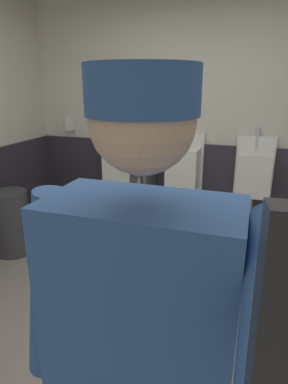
{
  "coord_description": "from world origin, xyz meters",
  "views": [
    {
      "loc": [
        0.61,
        -1.81,
        1.68
      ],
      "look_at": [
        0.2,
        -0.58,
        1.25
      ],
      "focal_mm": 30.99,
      "sensor_mm": 36.0,
      "label": 1
    }
  ],
  "objects_px": {
    "person": "(142,361)",
    "soap_dispenser": "(70,123)",
    "urinal_middle": "(184,168)",
    "urinal_left": "(122,163)",
    "trash_bin": "(12,223)",
    "urinal_right": "(254,173)"
  },
  "relations": [
    {
      "from": "person",
      "to": "trash_bin",
      "type": "xyz_separation_m",
      "value": [
        -2.05,
        1.88,
        -0.68
      ]
    },
    {
      "from": "urinal_middle",
      "to": "urinal_right",
      "type": "height_order",
      "value": "same"
    },
    {
      "from": "urinal_left",
      "to": "urinal_right",
      "type": "bearing_deg",
      "value": 0.0
    },
    {
      "from": "urinal_middle",
      "to": "trash_bin",
      "type": "relative_size",
      "value": 1.87
    },
    {
      "from": "urinal_left",
      "to": "trash_bin",
      "type": "bearing_deg",
      "value": -126.63
    },
    {
      "from": "urinal_right",
      "to": "person",
      "type": "relative_size",
      "value": 0.72
    },
    {
      "from": "person",
      "to": "urinal_middle",
      "type": "bearing_deg",
      "value": 99.84
    },
    {
      "from": "urinal_left",
      "to": "urinal_middle",
      "type": "height_order",
      "value": "same"
    },
    {
      "from": "urinal_left",
      "to": "urinal_right",
      "type": "relative_size",
      "value": 1.0
    },
    {
      "from": "person",
      "to": "soap_dispenser",
      "type": "xyz_separation_m",
      "value": [
        -2.0,
        3.06,
        0.2
      ]
    },
    {
      "from": "person",
      "to": "trash_bin",
      "type": "height_order",
      "value": "person"
    },
    {
      "from": "urinal_left",
      "to": "urinal_middle",
      "type": "xyz_separation_m",
      "value": [
        0.75,
        0.0,
        0.0
      ]
    },
    {
      "from": "urinal_left",
      "to": "urinal_middle",
      "type": "relative_size",
      "value": 1.0
    },
    {
      "from": "urinal_right",
      "to": "urinal_left",
      "type": "bearing_deg",
      "value": 180.0
    },
    {
      "from": "urinal_middle",
      "to": "soap_dispenser",
      "type": "xyz_separation_m",
      "value": [
        -1.49,
        0.12,
        0.43
      ]
    },
    {
      "from": "trash_bin",
      "to": "urinal_right",
      "type": "bearing_deg",
      "value": 24.81
    },
    {
      "from": "urinal_left",
      "to": "urinal_middle",
      "type": "distance_m",
      "value": 0.75
    },
    {
      "from": "urinal_middle",
      "to": "person",
      "type": "height_order",
      "value": "person"
    },
    {
      "from": "urinal_left",
      "to": "soap_dispenser",
      "type": "distance_m",
      "value": 0.86
    },
    {
      "from": "trash_bin",
      "to": "soap_dispenser",
      "type": "xyz_separation_m",
      "value": [
        0.05,
        1.18,
        0.88
      ]
    },
    {
      "from": "urinal_middle",
      "to": "urinal_right",
      "type": "relative_size",
      "value": 1.0
    },
    {
      "from": "urinal_right",
      "to": "soap_dispenser",
      "type": "xyz_separation_m",
      "value": [
        -2.24,
        0.12,
        0.43
      ]
    }
  ]
}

